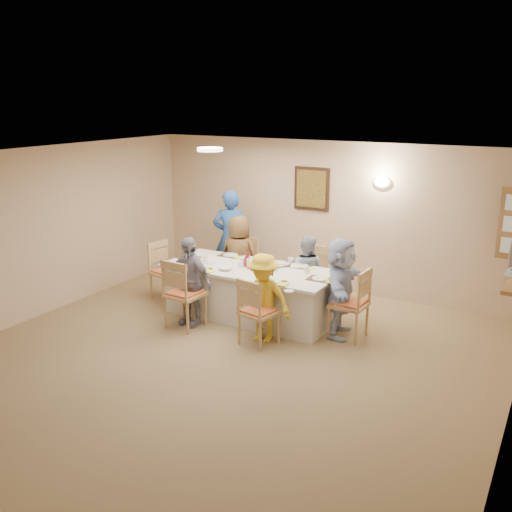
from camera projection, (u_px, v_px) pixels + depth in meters
The scene contains 44 objects.
ground at pixel (214, 368), 6.93m from camera, with size 7.00×7.00×0.00m, color #977952.
room_walls at pixel (211, 248), 6.52m from camera, with size 7.00×7.00×7.00m.
wall_picture at pixel (312, 189), 9.51m from camera, with size 0.62×0.05×0.72m.
wall_sconce at pixel (382, 182), 8.87m from camera, with size 0.26×0.09×0.18m, color white.
ceiling_light at pixel (210, 149), 7.99m from camera, with size 0.36×0.36×0.05m, color white.
dining_table at pixel (250, 292), 8.47m from camera, with size 2.58×1.09×0.76m, color beige.
chair_back_left at pixel (243, 267), 9.40m from camera, with size 0.45×0.45×0.95m, color tan, non-canonical shape.
chair_back_right at pixel (309, 277), 8.83m from camera, with size 0.46×0.46×0.96m, color tan, non-canonical shape.
chair_front_left at pixel (185, 293), 8.05m from camera, with size 0.49×0.49×1.03m, color tan, non-canonical shape.
chair_front_right at pixel (259, 311), 7.50m from camera, with size 0.45×0.45×0.93m, color tan, non-canonical shape.
chair_left_end at pixel (167, 271), 9.18m from camera, with size 0.45×0.45×0.94m, color tan, non-canonical shape.
chair_right_end at pixel (349, 303), 7.71m from camera, with size 0.48×0.48×1.00m, color tan, non-canonical shape.
diner_back_left at pixel (239, 257), 9.25m from camera, with size 0.71×0.51×1.36m, color brown.
diner_back_right at pixel (306, 273), 8.70m from camera, with size 0.63×0.52×1.18m, color #9BA4B7.
diner_front_left at pixel (190, 281), 8.12m from camera, with size 0.79×0.40×1.30m, color gray.
diner_front_right at pixel (263, 298), 7.56m from camera, with size 0.81×0.49×1.22m, color gold.
diner_right_end at pixel (340, 288), 7.72m from camera, with size 0.66×1.34×1.38m, color silver.
caregiver at pixel (231, 238), 9.81m from camera, with size 0.72×0.63×1.67m, color #2855A2.
placemat_fl at pixel (200, 269), 8.30m from camera, with size 0.32×0.24×0.01m, color #472B19.
plate_fl at pixel (200, 268), 8.30m from camera, with size 0.25×0.25×0.02m, color white.
napkin_fl at pixel (208, 271), 8.17m from camera, with size 0.15×0.15×0.01m, color #F0FF35.
placemat_fr at pixel (273, 282), 7.73m from camera, with size 0.35×0.26×0.01m, color #472B19.
plate_fr at pixel (273, 281), 7.73m from camera, with size 0.24×0.24×0.01m, color white.
napkin_fr at pixel (283, 284), 7.61m from camera, with size 0.14×0.14×0.01m, color #F0FF35.
placemat_bl at pixel (230, 255), 9.01m from camera, with size 0.36×0.27×0.01m, color #472B19.
plate_bl at pixel (230, 255), 9.00m from camera, with size 0.23×0.23×0.01m, color white.
napkin_bl at pixel (238, 257), 8.88m from camera, with size 0.13×0.13×0.01m, color #F0FF35.
placemat_br at pixel (299, 266), 8.44m from camera, with size 0.35×0.26×0.01m, color #472B19.
plate_br at pixel (299, 266), 8.44m from camera, with size 0.26×0.26×0.02m, color white.
napkin_br at pixel (309, 268), 8.31m from camera, with size 0.13×0.13×0.01m, color #F0FF35.
placemat_le at pixel (189, 257), 8.89m from camera, with size 0.35×0.26×0.01m, color #472B19.
plate_le at pixel (189, 257), 8.89m from camera, with size 0.23×0.23×0.01m, color white.
napkin_le at pixel (197, 259), 8.76m from camera, with size 0.14×0.14×0.01m, color #F0FF35.
placemat_re at pixel (320, 279), 7.84m from camera, with size 0.35×0.26×0.01m, color #472B19.
plate_re at pixel (320, 278), 7.84m from camera, with size 0.23×0.23×0.01m, color white.
napkin_re at pixel (331, 282), 7.71m from camera, with size 0.13×0.13×0.01m, color #F0FF35.
teacup_a at pixel (193, 262), 8.46m from camera, with size 0.15×0.15×0.10m, color white.
teacup_b at pixel (291, 261), 8.57m from camera, with size 0.12×0.12×0.09m, color white.
bowl_a at pixel (226, 268), 8.25m from camera, with size 0.24×0.24×0.05m, color white.
bowl_b at pixel (279, 264), 8.43m from camera, with size 0.25×0.25×0.06m, color white.
condiment_ketchup at pixel (247, 259), 8.40m from camera, with size 0.10×0.11×0.22m, color #A90E21.
condiment_brown at pixel (257, 261), 8.38m from camera, with size 0.11×0.11×0.19m, color #3D2210.
condiment_malt at pixel (255, 265), 8.27m from camera, with size 0.13×0.13×0.14m, color #3D2210.
drinking_glass at pixel (243, 262), 8.47m from camera, with size 0.07×0.07×0.11m, color silver.
Camera 1 is at (3.55, -5.23, 3.19)m, focal length 40.00 mm.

